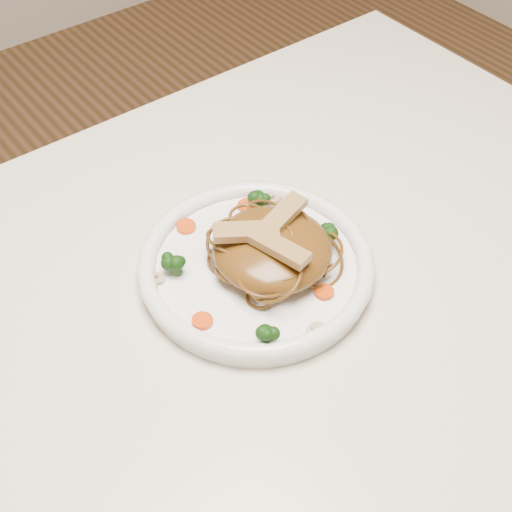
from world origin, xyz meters
TOP-DOWN VIEW (x-y plane):
  - table at (0.00, 0.00)m, footprint 1.20×0.80m
  - plate at (0.06, 0.04)m, footprint 0.34×0.34m
  - noodle_mound at (0.08, 0.03)m, footprint 0.16×0.16m
  - chicken_a at (0.10, 0.05)m, footprint 0.07×0.04m
  - chicken_b at (0.06, 0.05)m, footprint 0.07×0.06m
  - chicken_c at (0.07, 0.01)m, footprint 0.04×0.07m
  - broccoli_0 at (0.12, 0.11)m, footprint 0.03×0.03m
  - broccoli_1 at (-0.01, 0.09)m, footprint 0.04×0.04m
  - broccoli_2 at (0.01, -0.05)m, footprint 0.03×0.03m
  - broccoli_3 at (0.15, 0.02)m, footprint 0.03×0.03m
  - carrot_0 at (0.11, 0.12)m, footprint 0.03×0.03m
  - carrot_1 at (-0.03, 0.01)m, footprint 0.03×0.03m
  - carrot_2 at (0.15, 0.05)m, footprint 0.02×0.02m
  - carrot_3 at (0.03, 0.14)m, footprint 0.02×0.02m
  - carrot_4 at (0.10, -0.04)m, footprint 0.03×0.03m
  - mushroom_0 at (0.05, -0.07)m, footprint 0.03×0.03m
  - mushroom_1 at (0.15, 0.08)m, footprint 0.03×0.03m
  - mushroom_2 at (-0.04, 0.09)m, footprint 0.03×0.03m
  - mushroom_3 at (0.14, 0.11)m, footprint 0.03×0.03m

SIDE VIEW (x-z plane):
  - table at x=0.00m, z-range 0.28..1.03m
  - plate at x=0.06m, z-range 0.75..0.77m
  - carrot_0 at x=0.11m, z-range 0.77..0.77m
  - carrot_1 at x=-0.03m, z-range 0.77..0.77m
  - carrot_2 at x=0.15m, z-range 0.77..0.77m
  - carrot_3 at x=0.03m, z-range 0.77..0.77m
  - carrot_4 at x=0.10m, z-range 0.77..0.77m
  - mushroom_0 at x=0.05m, z-range 0.77..0.77m
  - mushroom_1 at x=0.15m, z-range 0.77..0.77m
  - mushroom_2 at x=-0.04m, z-range 0.77..0.77m
  - mushroom_3 at x=0.14m, z-range 0.77..0.77m
  - broccoli_0 at x=0.12m, z-range 0.77..0.79m
  - broccoli_3 at x=0.15m, z-range 0.77..0.79m
  - broccoli_2 at x=0.01m, z-range 0.77..0.80m
  - broccoli_1 at x=-0.01m, z-range 0.77..0.80m
  - noodle_mound at x=0.08m, z-range 0.77..0.81m
  - chicken_a at x=0.10m, z-range 0.81..0.82m
  - chicken_c at x=0.07m, z-range 0.81..0.82m
  - chicken_b at x=0.06m, z-range 0.81..0.82m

